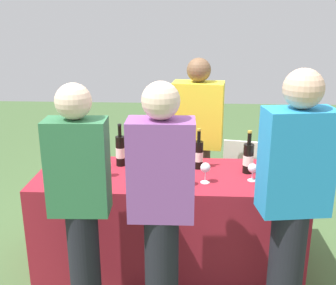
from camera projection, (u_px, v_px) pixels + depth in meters
name	position (u px, v px, depth m)	size (l,w,h in m)	color
ground_plane	(168.00, 260.00, 3.33)	(12.00, 12.00, 0.00)	#476638
tasting_table	(168.00, 219.00, 3.21)	(1.98, 0.74, 0.75)	maroon
wine_bottle_0	(86.00, 154.00, 3.21)	(0.07, 0.07, 0.30)	black
wine_bottle_1	(120.00, 150.00, 3.24)	(0.07, 0.07, 0.34)	black
wine_bottle_2	(148.00, 156.00, 3.17)	(0.08, 0.08, 0.30)	black
wine_bottle_3	(199.00, 154.00, 3.19)	(0.07, 0.07, 0.32)	black
wine_bottle_4	(248.00, 158.00, 3.10)	(0.08, 0.08, 0.33)	black
wine_glass_0	(75.00, 165.00, 3.02)	(0.07, 0.07, 0.13)	silver
wine_glass_1	(107.00, 165.00, 3.03)	(0.07, 0.07, 0.13)	silver
wine_glass_2	(186.00, 173.00, 2.87)	(0.08, 0.08, 0.14)	silver
wine_glass_3	(205.00, 168.00, 2.91)	(0.07, 0.07, 0.15)	silver
wine_glass_4	(253.00, 169.00, 2.96)	(0.07, 0.07, 0.13)	silver
wine_glass_5	(265.00, 168.00, 2.93)	(0.06, 0.06, 0.14)	silver
ice_bucket	(271.00, 165.00, 3.05)	(0.22, 0.22, 0.16)	silver
server_pouring	(197.00, 140.00, 3.69)	(0.47, 0.30, 1.55)	brown
guest_0	(80.00, 199.00, 2.47)	(0.36, 0.21, 1.54)	black
guest_1	(161.00, 205.00, 2.38)	(0.38, 0.21, 1.57)	black
guest_2	(293.00, 198.00, 2.38)	(0.41, 0.27, 1.64)	black
menu_board	(250.00, 175.00, 4.13)	(0.55, 0.03, 0.70)	white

